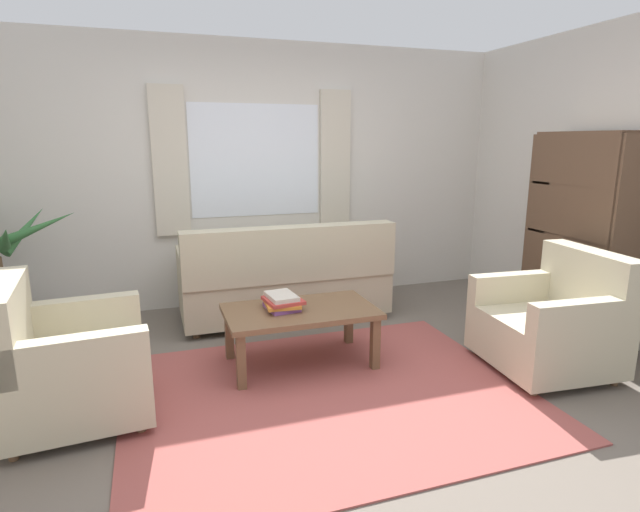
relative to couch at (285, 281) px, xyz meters
name	(u,v)px	position (x,y,z in m)	size (l,w,h in m)	color
ground_plane	(329,395)	(-0.12, -1.55, -0.37)	(6.24, 6.24, 0.00)	#6B6056
wall_back	(255,175)	(-0.12, 0.71, 0.93)	(5.32, 0.12, 2.60)	silver
window_with_curtains	(256,161)	(-0.12, 0.63, 1.08)	(1.98, 0.07, 1.40)	white
area_rug	(329,395)	(-0.12, -1.55, -0.36)	(2.61, 2.07, 0.01)	#9E4C47
couch	(285,281)	(0.00, 0.00, 0.00)	(1.90, 0.82, 0.92)	#BCB293
armchair_left	(64,364)	(-1.70, -1.31, -0.01)	(0.89, 0.91, 0.88)	#BCB293
armchair_right	(554,323)	(1.57, -1.67, -0.01)	(0.88, 0.90, 0.88)	#BCB293
coffee_table	(300,316)	(-0.15, -1.03, 0.01)	(1.10, 0.64, 0.44)	brown
book_stack_on_table	(282,302)	(-0.28, -0.99, 0.13)	(0.28, 0.32, 0.11)	#7F478C
bookshelf	(577,233)	(2.23, -1.15, 0.52)	(0.30, 0.94, 1.72)	brown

